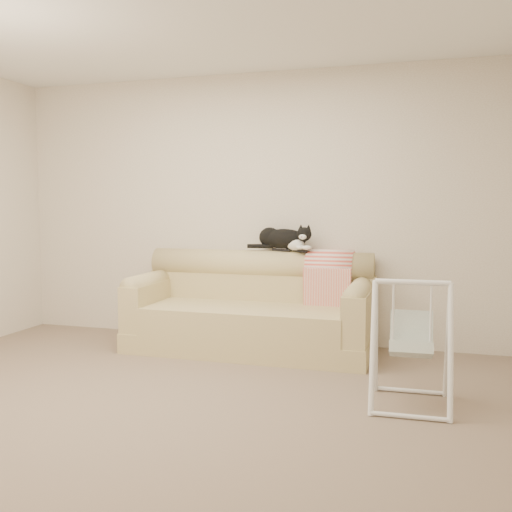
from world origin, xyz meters
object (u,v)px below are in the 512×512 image
at_px(tuxedo_cat, 284,239).
at_px(baby_swing, 411,343).
at_px(remote_a, 282,250).
at_px(sofa, 252,311).
at_px(remote_b, 300,251).

xyz_separation_m(tuxedo_cat, baby_swing, (1.21, -1.40, -0.59)).
height_order(tuxedo_cat, baby_swing, tuxedo_cat).
bearing_deg(baby_swing, tuxedo_cat, 130.87).
height_order(remote_a, tuxedo_cat, tuxedo_cat).
xyz_separation_m(sofa, remote_b, (0.41, 0.20, 0.56)).
distance_m(sofa, remote_a, 0.65).
relative_size(sofa, baby_swing, 2.59).
relative_size(tuxedo_cat, baby_swing, 0.75).
bearing_deg(tuxedo_cat, remote_b, -16.87).
relative_size(sofa, remote_b, 14.26).
bearing_deg(remote_b, sofa, -153.52).
xyz_separation_m(sofa, tuxedo_cat, (0.24, 0.25, 0.66)).
relative_size(remote_a, tuxedo_cat, 0.29).
xyz_separation_m(sofa, baby_swing, (1.45, -1.15, 0.07)).
distance_m(remote_b, baby_swing, 1.77).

